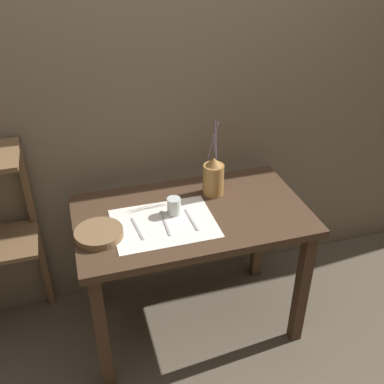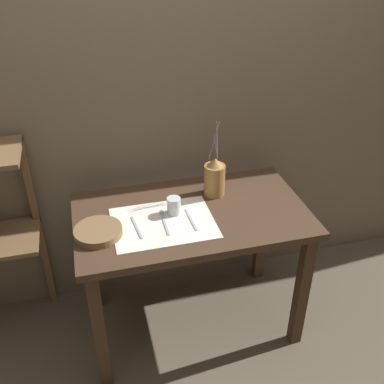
{
  "view_description": "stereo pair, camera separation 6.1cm",
  "coord_description": "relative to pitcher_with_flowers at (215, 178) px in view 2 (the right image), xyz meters",
  "views": [
    {
      "loc": [
        -0.53,
        -1.79,
        2.06
      ],
      "look_at": [
        0.0,
        0.0,
        0.9
      ],
      "focal_mm": 42.0,
      "sensor_mm": 36.0,
      "label": 1
    },
    {
      "loc": [
        -0.47,
        -1.81,
        2.06
      ],
      "look_at": [
        0.0,
        0.0,
        0.9
      ],
      "focal_mm": 42.0,
      "sensor_mm": 36.0,
      "label": 2
    }
  ],
  "objects": [
    {
      "name": "pitcher_with_flowers",
      "position": [
        0.0,
        0.0,
        0.0
      ],
      "size": [
        0.11,
        0.11,
        0.42
      ],
      "color": "olive",
      "rests_on": "wooden_table"
    },
    {
      "name": "stone_wall_back",
      "position": [
        -0.16,
        0.31,
        0.32
      ],
      "size": [
        7.0,
        0.06,
        2.4
      ],
      "color": "#6B5E4C",
      "rests_on": "ground_plane"
    },
    {
      "name": "wooden_table",
      "position": [
        -0.16,
        -0.14,
        -0.22
      ],
      "size": [
        1.17,
        0.68,
        0.78
      ],
      "color": "#422D1E",
      "rests_on": "ground_plane"
    },
    {
      "name": "linen_cloth",
      "position": [
        -0.32,
        -0.19,
        -0.1
      ],
      "size": [
        0.49,
        0.38,
        0.0
      ],
      "color": "white",
      "rests_on": "wooden_table"
    },
    {
      "name": "fork_inner",
      "position": [
        -0.45,
        -0.2,
        -0.1
      ],
      "size": [
        0.03,
        0.19,
        0.0
      ],
      "color": "#A8A8AD",
      "rests_on": "wooden_table"
    },
    {
      "name": "spoon_outer",
      "position": [
        -0.31,
        -0.15,
        -0.09
      ],
      "size": [
        0.02,
        0.2,
        0.02
      ],
      "color": "#A8A8AD",
      "rests_on": "wooden_table"
    },
    {
      "name": "glass_tumbler_near",
      "position": [
        -0.25,
        -0.13,
        -0.05
      ],
      "size": [
        0.07,
        0.07,
        0.09
      ],
      "color": "silver",
      "rests_on": "wooden_table"
    },
    {
      "name": "ground_plane",
      "position": [
        -0.16,
        -0.14,
        -0.88
      ],
      "size": [
        12.0,
        12.0,
        0.0
      ],
      "primitive_type": "plane",
      "color": "brown"
    },
    {
      "name": "knife_center",
      "position": [
        -0.18,
        -0.21,
        -0.1
      ],
      "size": [
        0.02,
        0.19,
        0.0
      ],
      "color": "#A8A8AD",
      "rests_on": "wooden_table"
    },
    {
      "name": "wooden_bowl",
      "position": [
        -0.63,
        -0.21,
        -0.08
      ],
      "size": [
        0.23,
        0.23,
        0.04
      ],
      "color": "brown",
      "rests_on": "wooden_table"
    }
  ]
}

